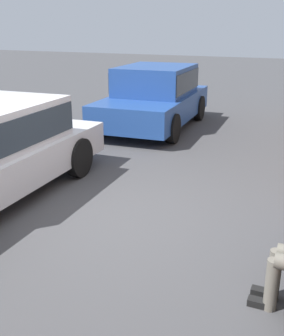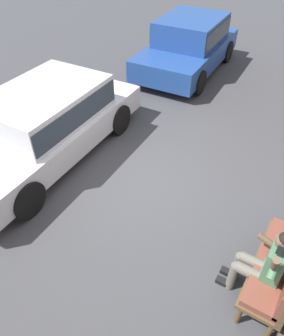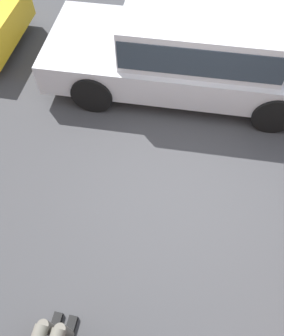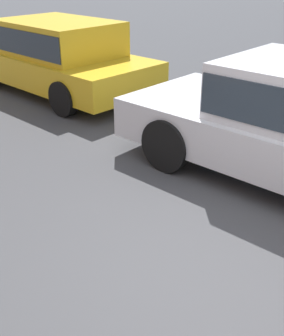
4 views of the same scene
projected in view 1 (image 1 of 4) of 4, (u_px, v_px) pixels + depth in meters
ground_plane at (107, 216)px, 5.87m from camera, size 60.00×60.00×0.00m
parked_car_near at (155, 95)px, 10.67m from camera, size 4.21×2.16×1.54m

